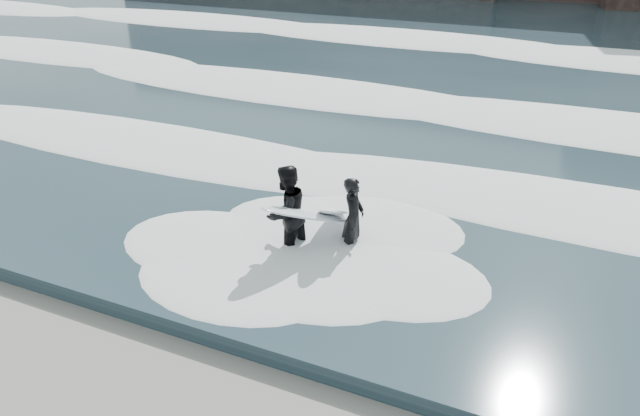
{
  "coord_description": "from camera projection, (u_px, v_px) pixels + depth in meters",
  "views": [
    {
      "loc": [
        4.5,
        -2.98,
        5.85
      ],
      "look_at": [
        0.29,
        6.1,
        1.0
      ],
      "focal_mm": 35.0,
      "sensor_mm": 36.0,
      "label": 1
    }
  ],
  "objects": [
    {
      "name": "foam_near",
      "position": [
        363.0,
        178.0,
        13.86
      ],
      "size": [
        60.0,
        3.2,
        0.2
      ],
      "primitive_type": "ellipsoid",
      "color": "white",
      "rests_on": "sea"
    },
    {
      "name": "surfer_left",
      "position": [
        348.0,
        217.0,
        11.28
      ],
      "size": [
        1.13,
        1.94,
        1.57
      ],
      "color": "black",
      "rests_on": "ground"
    },
    {
      "name": "foam_far",
      "position": [
        498.0,
        45.0,
        26.9
      ],
      "size": [
        60.0,
        4.8,
        0.3
      ],
      "primitive_type": "ellipsoid",
      "color": "white",
      "rests_on": "sea"
    },
    {
      "name": "foam_mid",
      "position": [
        444.0,
        98.0,
        19.57
      ],
      "size": [
        60.0,
        4.0,
        0.24
      ],
      "primitive_type": "ellipsoid",
      "color": "white",
      "rests_on": "sea"
    },
    {
      "name": "surfer_right",
      "position": [
        289.0,
        213.0,
        11.13
      ],
      "size": [
        1.55,
        2.07,
        1.81
      ],
      "color": "black",
      "rests_on": "ground"
    },
    {
      "name": "sea",
      "position": [
        512.0,
        37.0,
        30.3
      ],
      "size": [
        90.0,
        52.0,
        0.3
      ],
      "primitive_type": "cube",
      "color": "#23363F",
      "rests_on": "ground"
    }
  ]
}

